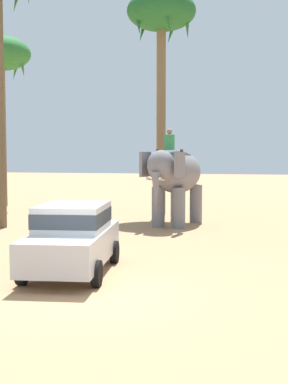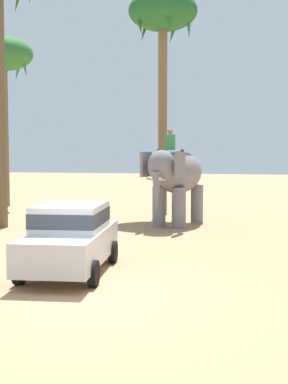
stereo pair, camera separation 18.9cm
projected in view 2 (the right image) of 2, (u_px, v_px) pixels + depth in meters
ground_plane at (85, 292)px, 11.28m from camera, size 120.00×120.00×0.00m
car_sedan_foreground at (70, 235)px, 13.05m from camera, size 2.17×4.24×1.70m
elephant_with_mahout at (176, 176)px, 21.31m from camera, size 2.45×4.02×3.88m
palm_tree_near_hut at (163, 20)px, 24.48m from camera, size 3.20×3.20×10.38m
palm_tree_left_of_road at (3, 59)px, 28.44m from camera, size 3.20×3.20×9.15m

